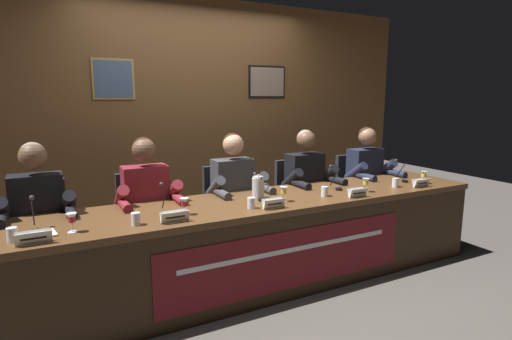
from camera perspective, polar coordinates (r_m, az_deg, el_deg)
The scene contains 35 objects.
ground_plane at distance 3.59m, azimuth 0.00°, elevation -15.63°, with size 12.00×12.00×0.00m, color #4C4742.
wall_back_panelled at distance 4.55m, azimuth -8.40°, elevation 6.83°, with size 5.45×0.14×2.60m.
conference_table at distance 3.30m, azimuth 0.99°, elevation -8.36°, with size 4.25×0.79×0.73m.
chair_far_left at distance 3.62m, azimuth -27.85°, elevation -8.94°, with size 0.44×0.45×0.92m.
panelist_far_left at distance 3.35m, azimuth -28.24°, elevation -5.51°, with size 0.51×0.48×1.25m.
nameplate_far_left at distance 2.68m, azimuth -28.74°, elevation -8.32°, with size 0.19×0.06×0.08m.
juice_glass_far_left at distance 2.78m, azimuth -24.44°, elevation -6.28°, with size 0.06×0.06×0.12m.
water_cup_far_left at distance 2.78m, azimuth -31.02°, elevation -7.88°, with size 0.06×0.06×0.08m.
microphone_far_left at distance 2.91m, azimuth -28.76°, elevation -6.20°, with size 0.06×0.17×0.22m.
chair_left at distance 3.68m, azimuth -15.39°, elevation -7.76°, with size 0.44×0.45×0.92m.
panelist_left at distance 3.42m, azimuth -14.89°, elevation -4.30°, with size 0.51×0.48×1.25m.
nameplate_left at distance 2.80m, azimuth -11.33°, elevation -6.41°, with size 0.19×0.06×0.08m.
juice_glass_left at distance 2.94m, azimuth -10.02°, elevation -4.62°, with size 0.06×0.06×0.12m.
water_cup_left at distance 2.80m, azimuth -16.51°, elevation -6.69°, with size 0.06×0.06×0.08m.
microphone_left at distance 3.01m, azimuth -12.62°, elevation -4.61°, with size 0.06×0.17×0.22m.
chair_center at distance 3.91m, azimuth -3.95°, elevation -6.34°, with size 0.44×0.45×0.92m.
panelist_center at distance 3.66m, azimuth -2.75°, elevation -2.99°, with size 0.51×0.48×1.25m.
nameplate_center at distance 3.08m, azimuth 2.52°, elevation -4.70°, with size 0.18×0.06×0.08m.
juice_glass_center at distance 3.27m, azimuth 3.91°, elevation -3.00°, with size 0.06×0.06×0.12m.
water_cup_center at distance 3.08m, azimuth -0.67°, elevation -4.74°, with size 0.06×0.06×0.08m.
microphone_center at distance 3.32m, azimuth 0.49°, elevation -2.96°, with size 0.06×0.17×0.22m.
chair_right at distance 4.28m, azimuth 5.83°, elevation -4.92°, with size 0.44×0.45×0.92m.
panelist_right at distance 4.05m, azimuth 7.46°, elevation -1.78°, with size 0.51×0.48×1.25m.
nameplate_right at distance 3.52m, azimuth 14.05°, elevation -3.09°, with size 0.18×0.06×0.08m.
juice_glass_right at distance 3.72m, azimuth 15.14°, elevation -1.72°, with size 0.06×0.06×0.12m.
water_cup_right at distance 3.49m, azimuth 9.61°, elevation -3.06°, with size 0.06×0.06×0.08m.
microphone_right at distance 3.77m, azimuth 11.17°, elevation -1.57°, with size 0.06×0.17×0.22m.
chair_far_right at distance 4.75m, azimuth 13.85°, elevation -3.64°, with size 0.44×0.45×0.92m.
panelist_far_right at distance 4.54m, azimuth 15.66°, elevation -0.76°, with size 0.51×0.48×1.25m.
nameplate_far_right at distance 4.10m, azimuth 22.12°, elevation -1.68°, with size 0.18×0.06×0.08m.
juice_glass_far_right at distance 4.25m, azimuth 22.47°, elevation -0.66°, with size 0.06×0.06×0.12m.
water_cup_far_right at distance 4.01m, azimuth 18.96°, elevation -1.75°, with size 0.06×0.06×0.08m.
microphone_far_right at distance 4.29m, azimuth 19.79°, elevation -0.55°, with size 0.06×0.17×0.22m.
water_pitcher_central at distance 3.34m, azimuth 0.32°, elevation -2.54°, with size 0.15×0.10×0.21m.
document_stack_far_left at distance 2.82m, azimuth -28.41°, elevation -8.07°, with size 0.23×0.18×0.01m.
Camera 1 is at (-1.49, -2.86, 1.57)m, focal length 28.51 mm.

